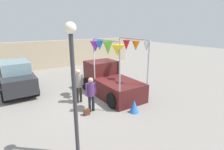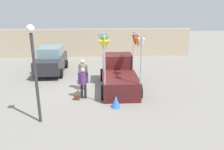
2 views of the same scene
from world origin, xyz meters
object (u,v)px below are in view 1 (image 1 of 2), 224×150
at_px(street_lamp, 73,74).
at_px(parked_car, 17,77).
at_px(person_customer, 91,91).
at_px(folded_kite_bundle_azure, 134,106).
at_px(person_vendor, 78,83).
at_px(vendor_truck, 109,78).
at_px(handbag, 87,112).

bearing_deg(street_lamp, parked_car, 97.33).
xyz_separation_m(person_customer, folded_kite_bundle_azure, (1.61, -1.20, -0.70)).
bearing_deg(parked_car, person_vendor, -54.82).
distance_m(parked_car, person_customer, 5.45).
bearing_deg(street_lamp, person_customer, 54.58).
xyz_separation_m(parked_car, person_vendor, (2.50, -3.55, 0.15)).
bearing_deg(street_lamp, folded_kite_bundle_azure, 19.27).
relative_size(vendor_truck, person_vendor, 2.30).
xyz_separation_m(person_customer, street_lamp, (-1.67, -2.35, 1.61)).
bearing_deg(street_lamp, person_vendor, 66.25).
xyz_separation_m(handbag, street_lamp, (-1.32, -2.15, 2.47)).
relative_size(vendor_truck, parked_car, 1.04).
relative_size(vendor_truck, street_lamp, 1.03).
distance_m(handbag, folded_kite_bundle_azure, 2.20).
bearing_deg(person_vendor, person_customer, -86.01).
bearing_deg(person_vendor, parked_car, 125.18).
height_order(street_lamp, folded_kite_bundle_azure, street_lamp).
height_order(person_vendor, folded_kite_bundle_azure, person_vendor).
distance_m(parked_car, handbag, 5.53).
relative_size(person_customer, folded_kite_bundle_azure, 2.76).
height_order(vendor_truck, folded_kite_bundle_azure, vendor_truck).
height_order(person_vendor, handbag, person_vendor).
bearing_deg(folded_kite_bundle_azure, person_vendor, 124.65).
bearing_deg(vendor_truck, handbag, -143.47).
xyz_separation_m(person_customer, handbag, (-0.35, -0.20, -0.86)).
distance_m(vendor_truck, handbag, 2.96).
height_order(vendor_truck, street_lamp, street_lamp).
bearing_deg(handbag, parked_car, 114.12).
bearing_deg(folded_kite_bundle_azure, parked_car, 124.96).
height_order(vendor_truck, person_vendor, vendor_truck).
bearing_deg(parked_car, handbag, -65.88).
height_order(vendor_truck, parked_car, vendor_truck).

